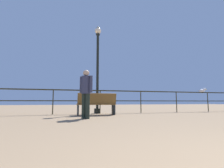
{
  "coord_description": "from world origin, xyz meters",
  "views": [
    {
      "loc": [
        -1.57,
        -0.03,
        0.53
      ],
      "look_at": [
        0.42,
        6.97,
        1.3
      ],
      "focal_mm": 26.89,
      "sensor_mm": 36.0,
      "label": 1
    }
  ],
  "objects": [
    {
      "name": "seagull_on_rail",
      "position": [
        5.75,
        7.46,
        1.15
      ],
      "size": [
        0.37,
        0.34,
        0.21
      ],
      "color": "white",
      "rests_on": "pier_railing"
    },
    {
      "name": "bench_near_left",
      "position": [
        -0.32,
        6.58,
        0.48
      ],
      "size": [
        1.53,
        0.63,
        0.86
      ],
      "color": "brown",
      "rests_on": "ground_plane"
    },
    {
      "name": "pier_railing",
      "position": [
        0.0,
        7.47,
        0.78
      ],
      "size": [
        20.29,
        0.05,
        1.06
      ],
      "color": "#2E2B17",
      "rests_on": "ground_plane"
    },
    {
      "name": "person_by_bench",
      "position": [
        -0.91,
        5.31,
        0.89
      ],
      "size": [
        0.37,
        0.39,
        1.55
      ],
      "color": "black",
      "rests_on": "ground_plane"
    },
    {
      "name": "lamppost_center",
      "position": [
        -0.1,
        7.65,
        2.26
      ],
      "size": [
        0.3,
        0.3,
        4.19
      ],
      "color": "black",
      "rests_on": "ground_plane"
    }
  ]
}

